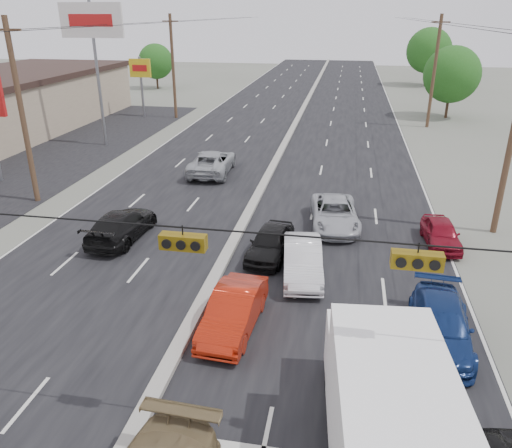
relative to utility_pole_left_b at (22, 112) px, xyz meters
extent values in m
plane|color=#606356|center=(12.50, -15.00, -5.11)|extent=(200.00, 200.00, 0.00)
cube|color=black|center=(12.50, 15.00, -5.11)|extent=(20.00, 160.00, 0.02)
cube|color=gray|center=(12.50, 15.00, -5.01)|extent=(0.50, 160.00, 0.20)
cube|color=black|center=(-4.50, 10.00, -5.11)|extent=(10.00, 42.00, 0.02)
cylinder|color=#422D1E|center=(0.00, 0.00, -0.11)|extent=(0.30, 0.30, 10.00)
cube|color=#422D1E|center=(0.00, 0.00, 4.19)|extent=(1.60, 0.12, 0.12)
cylinder|color=#422D1E|center=(0.00, 25.00, -0.11)|extent=(0.30, 0.30, 10.00)
cube|color=#422D1E|center=(0.00, 25.00, 4.19)|extent=(1.60, 0.12, 0.12)
cylinder|color=#422D1E|center=(25.00, 25.00, -0.11)|extent=(0.30, 0.30, 10.00)
cube|color=#422D1E|center=(25.00, 25.00, 4.19)|extent=(1.60, 0.12, 0.12)
cylinder|color=black|center=(12.50, -15.00, 0.69)|extent=(25.00, 0.04, 0.04)
cube|color=#72590C|center=(14.00, -15.00, 0.34)|extent=(1.05, 0.30, 0.35)
cube|color=#72590C|center=(19.00, -15.00, 0.34)|extent=(1.05, 0.30, 0.35)
cylinder|color=slate|center=(-2.00, 13.00, 0.39)|extent=(0.24, 0.24, 11.00)
cube|color=silver|center=(-2.00, 13.00, 4.44)|extent=(5.00, 0.25, 2.50)
cylinder|color=slate|center=(-3.50, 25.00, -2.11)|extent=(0.24, 0.24, 6.00)
cube|color=gold|center=(-3.50, 25.00, -0.21)|extent=(2.20, 0.25, 1.80)
cylinder|color=#382619|center=(-9.50, 45.00, -4.03)|extent=(0.28, 0.28, 2.16)
sphere|color=#1E4A13|center=(-9.50, 45.00, -1.39)|extent=(4.80, 4.80, 4.80)
cylinder|color=#382619|center=(27.50, 30.00, -3.85)|extent=(0.28, 0.28, 2.52)
sphere|color=#1E4A13|center=(27.50, 30.00, -0.77)|extent=(5.60, 5.60, 5.60)
cylinder|color=#382619|center=(28.50, 55.00, -3.67)|extent=(0.28, 0.28, 2.88)
sphere|color=#1E4A13|center=(28.50, 55.00, -0.15)|extent=(6.40, 6.40, 6.40)
cube|color=black|center=(18.67, -15.22, -4.67)|extent=(2.83, 6.96, 0.24)
cube|color=white|center=(18.74, -15.99, -3.02)|extent=(2.85, 5.04, 2.71)
cube|color=white|center=(18.45, -12.76, -3.90)|extent=(2.48, 2.04, 1.74)
cylinder|color=black|center=(17.46, -13.09, -4.67)|extent=(0.37, 0.89, 0.87)
cylinder|color=black|center=(19.49, -12.91, -4.67)|extent=(0.37, 0.89, 0.87)
imported|color=#AB1D0A|center=(14.03, -10.41, -4.40)|extent=(1.77, 4.38, 1.41)
imported|color=black|center=(14.42, -4.70, -4.43)|extent=(2.03, 4.13, 1.35)
imported|color=silver|center=(16.00, -6.23, -4.39)|extent=(2.06, 4.54, 1.44)
imported|color=#ADB0B5|center=(17.13, -0.75, -4.42)|extent=(2.83, 5.19, 1.38)
imported|color=navy|center=(20.88, -9.97, -4.43)|extent=(2.25, 4.82, 1.36)
imported|color=maroon|center=(22.10, -2.14, -4.49)|extent=(1.66, 3.68, 1.23)
imported|color=black|center=(7.11, -4.09, -4.40)|extent=(2.16, 4.93, 1.41)
imported|color=#9FA3A6|center=(8.64, 6.99, -4.33)|extent=(2.85, 5.70, 1.55)
camera|label=1|loc=(17.37, -24.55, 5.04)|focal=35.00mm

